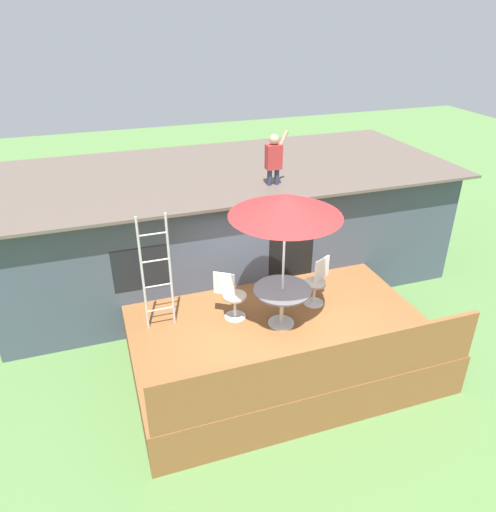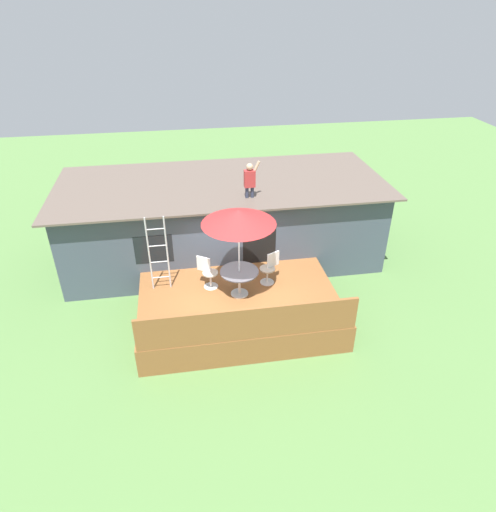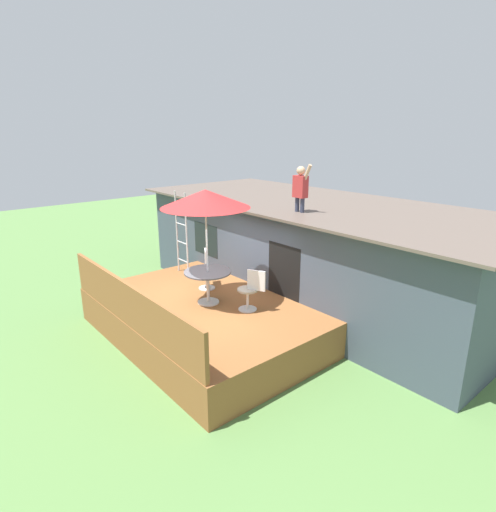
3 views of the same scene
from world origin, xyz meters
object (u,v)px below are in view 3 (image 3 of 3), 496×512
at_px(patio_table, 208,278).
at_px(patio_chair_right, 251,290).
at_px(patio_chair_left, 206,270).
at_px(person_figure, 301,186).
at_px(patio_umbrella, 205,199).
at_px(step_ladder, 182,233).

relative_size(patio_table, patio_chair_right, 1.13).
xyz_separation_m(patio_table, patio_chair_left, (-0.80, 0.51, -0.13)).
bearing_deg(person_figure, patio_chair_left, -130.97).
height_order(patio_umbrella, step_ladder, patio_umbrella).
distance_m(patio_table, patio_chair_right, 1.04).
distance_m(patio_table, patio_chair_left, 0.96).
distance_m(patio_table, person_figure, 2.98).
xyz_separation_m(step_ladder, patio_chair_right, (3.02, -0.19, -0.64)).
distance_m(patio_umbrella, step_ladder, 2.53).
bearing_deg(person_figure, patio_table, -106.65).
height_order(patio_umbrella, patio_chair_right, patio_umbrella).
distance_m(step_ladder, patio_chair_left, 1.45).
distance_m(step_ladder, patio_chair_right, 3.09).
bearing_deg(patio_chair_right, person_figure, -107.74).
xyz_separation_m(person_figure, patio_chair_left, (-1.46, -1.68, -2.04)).
height_order(step_ladder, patio_chair_right, step_ladder).
height_order(patio_table, person_figure, person_figure).
bearing_deg(patio_umbrella, person_figure, 73.35).
relative_size(step_ladder, person_figure, 1.98).
distance_m(step_ladder, person_figure, 3.45).
height_order(patio_umbrella, person_figure, person_figure).
xyz_separation_m(patio_table, patio_chair_right, (0.92, 0.46, -0.13)).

